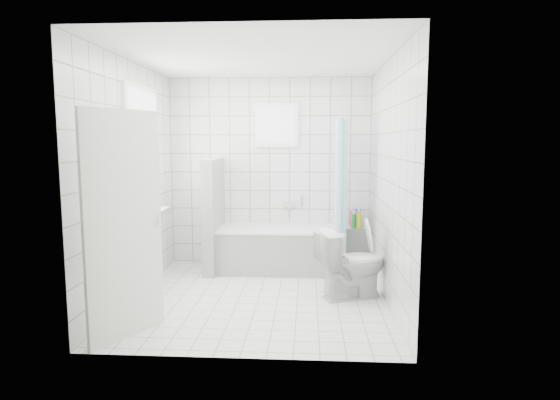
{
  "coord_description": "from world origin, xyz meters",
  "views": [
    {
      "loc": [
        0.54,
        -5.03,
        1.72
      ],
      "look_at": [
        0.21,
        0.35,
        1.05
      ],
      "focal_mm": 30.0,
      "sensor_mm": 36.0,
      "label": 1
    }
  ],
  "objects": [
    {
      "name": "window_back",
      "position": [
        0.1,
        1.46,
        1.95
      ],
      "size": [
        0.5,
        0.01,
        0.5
      ],
      "primitive_type": "cube",
      "color": "white",
      "rests_on": "wall_back"
    },
    {
      "name": "curtain_rod",
      "position": [
        0.95,
        1.1,
        2.0
      ],
      "size": [
        0.02,
        0.8,
        0.02
      ],
      "primitive_type": "cylinder",
      "rotation": [
        1.57,
        0.0,
        0.0
      ],
      "color": "silver",
      "rests_on": "wall_back"
    },
    {
      "name": "wall_right",
      "position": [
        1.4,
        0.0,
        1.3
      ],
      "size": [
        0.02,
        3.0,
        2.6
      ],
      "primitive_type": "cube",
      "color": "white",
      "rests_on": "ground"
    },
    {
      "name": "tub_faucet",
      "position": [
        0.28,
        1.46,
        0.85
      ],
      "size": [
        0.18,
        0.06,
        0.06
      ],
      "primitive_type": "cube",
      "color": "silver",
      "rests_on": "wall_back"
    },
    {
      "name": "wall_front",
      "position": [
        0.0,
        -1.5,
        1.3
      ],
      "size": [
        2.8,
        0.02,
        2.6
      ],
      "primitive_type": "cube",
      "color": "white",
      "rests_on": "ground"
    },
    {
      "name": "ceiling",
      "position": [
        0.0,
        0.0,
        2.6
      ],
      "size": [
        3.0,
        3.0,
        0.0
      ],
      "primitive_type": "plane",
      "rotation": [
        3.14,
        0.0,
        0.0
      ],
      "color": "white",
      "rests_on": "ground"
    },
    {
      "name": "ledge_bottles",
      "position": [
        1.2,
        1.34,
        0.66
      ],
      "size": [
        0.14,
        0.19,
        0.26
      ],
      "color": "green",
      "rests_on": "tiled_ledge"
    },
    {
      "name": "door",
      "position": [
        -1.05,
        -1.13,
        1.0
      ],
      "size": [
        0.44,
        0.71,
        2.0
      ],
      "primitive_type": "cube",
      "rotation": [
        0.0,
        0.0,
        -0.53
      ],
      "color": "silver",
      "rests_on": "ground"
    },
    {
      "name": "window_left",
      "position": [
        -1.35,
        0.3,
        1.6
      ],
      "size": [
        0.01,
        0.9,
        1.4
      ],
      "primitive_type": "cube",
      "color": "white",
      "rests_on": "wall_left"
    },
    {
      "name": "shower_curtain",
      "position": [
        0.95,
        0.97,
        1.1
      ],
      "size": [
        0.14,
        0.48,
        1.78
      ],
      "primitive_type": null,
      "color": "#46BBCE",
      "rests_on": "curtain_rod"
    },
    {
      "name": "toilet",
      "position": [
        1.03,
        0.05,
        0.39
      ],
      "size": [
        0.87,
        0.68,
        0.78
      ],
      "primitive_type": "imported",
      "rotation": [
        0.0,
        0.0,
        1.95
      ],
      "color": "white",
      "rests_on": "ground"
    },
    {
      "name": "sill_bottles",
      "position": [
        -1.3,
        0.2,
        1.02
      ],
      "size": [
        0.16,
        0.66,
        0.28
      ],
      "color": "#C94E78",
      "rests_on": "window_sill"
    },
    {
      "name": "wall_back",
      "position": [
        0.0,
        1.5,
        1.3
      ],
      "size": [
        2.8,
        0.02,
        2.6
      ],
      "primitive_type": "cube",
      "color": "white",
      "rests_on": "ground"
    },
    {
      "name": "partition_wall",
      "position": [
        -0.72,
        1.07,
        0.75
      ],
      "size": [
        0.15,
        0.85,
        1.5
      ],
      "primitive_type": "cube",
      "color": "white",
      "rests_on": "ground"
    },
    {
      "name": "wall_left",
      "position": [
        -1.4,
        0.0,
        1.3
      ],
      "size": [
        0.02,
        3.0,
        2.6
      ],
      "primitive_type": "cube",
      "color": "white",
      "rests_on": "ground"
    },
    {
      "name": "window_sill",
      "position": [
        -1.31,
        0.3,
        0.86
      ],
      "size": [
        0.18,
        1.02,
        0.08
      ],
      "primitive_type": "cube",
      "color": "white",
      "rests_on": "wall_left"
    },
    {
      "name": "bathtub",
      "position": [
        0.18,
        1.12,
        0.29
      ],
      "size": [
        1.66,
        0.77,
        0.58
      ],
      "color": "white",
      "rests_on": "ground"
    },
    {
      "name": "tiled_ledge",
      "position": [
        1.2,
        1.38,
        0.28
      ],
      "size": [
        0.4,
        0.24,
        0.55
      ],
      "primitive_type": "cube",
      "color": "white",
      "rests_on": "ground"
    },
    {
      "name": "ground",
      "position": [
        0.0,
        0.0,
        0.0
      ],
      "size": [
        3.0,
        3.0,
        0.0
      ],
      "primitive_type": "plane",
      "color": "white",
      "rests_on": "ground"
    }
  ]
}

